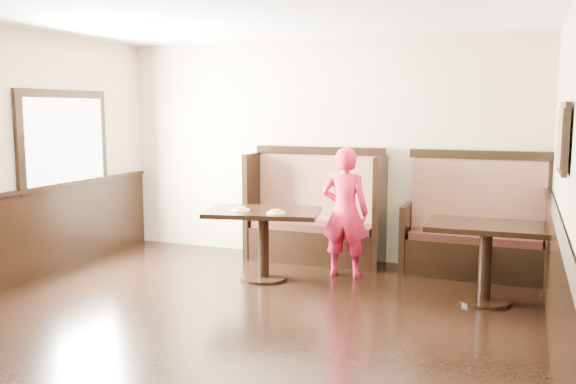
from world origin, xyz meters
The scene contains 9 objects.
ground centered at (0.00, 0.00, 0.00)m, with size 7.00×7.00×0.00m, color black.
room_shell centered at (-0.30, 0.28, 0.67)m, with size 7.00×7.00×7.00m.
booth_main centered at (0.00, 3.30, 0.53)m, with size 1.75×0.72×1.45m.
booth_neighbor centered at (1.95, 3.29, 0.48)m, with size 1.65×0.72×1.45m.
table_main centered at (-0.27, 2.25, 0.61)m, with size 1.39×1.02×0.80m.
table_neighbor centered at (2.12, 2.27, 0.60)m, with size 1.16×0.78×0.80m.
child centered at (0.55, 2.71, 0.75)m, with size 0.55×0.36×1.50m, color red.
pizza_plate_left centered at (-0.49, 2.12, 0.81)m, with size 0.21×0.21×0.04m.
pizza_plate_right centered at (-0.06, 2.10, 0.81)m, with size 0.21×0.21×0.04m.
Camera 1 is at (2.42, -3.95, 1.92)m, focal length 38.00 mm.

